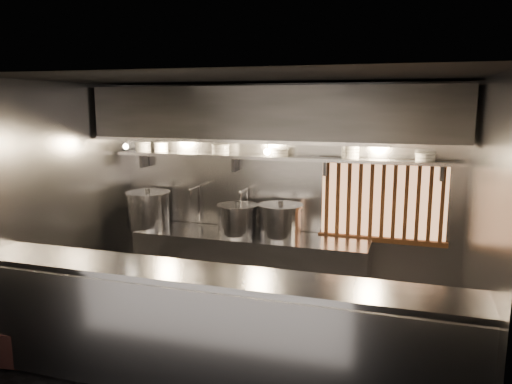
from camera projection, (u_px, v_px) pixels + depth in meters
The scene contains 24 objects.
floor at pixel (244, 344), 5.36m from camera, with size 4.50×4.50×0.00m, color black.
ceiling at pixel (243, 78), 4.86m from camera, with size 4.50×4.50×0.00m, color black.
wall_back at pixel (281, 193), 6.52m from camera, with size 4.50×4.50×0.00m, color gray.
wall_left at pixel (60, 204), 5.78m from camera, with size 3.00×3.00×0.00m, color gray.
wall_right at pixel (482, 235), 4.44m from camera, with size 3.00×3.00×0.00m, color gray.
serving_counter at pixel (208, 334), 4.36m from camera, with size 4.50×0.56×1.13m.
cooking_bench at pixel (250, 269), 6.43m from camera, with size 3.00×0.70×0.90m, color #9E9EA4.
bowl_shelf at pixel (278, 158), 6.26m from camera, with size 4.40×0.34×0.04m, color #9E9EA4.
exhaust_hood at pixel (273, 114), 5.96m from camera, with size 4.40×0.81×0.65m.
wood_screen at pixel (383, 201), 6.09m from camera, with size 1.56×0.09×1.04m.
faucet_left at pixel (196, 196), 6.75m from camera, with size 0.04×0.30×0.50m.
faucet_right at pixel (245, 199), 6.54m from camera, with size 0.04×0.30×0.50m.
heat_lamp at pixel (125, 142), 6.36m from camera, with size 0.25×0.35×0.20m.
pendant_bulb at pixel (267, 152), 6.17m from camera, with size 0.09×0.09×0.19m.
stock_pot_left at pixel (148, 209), 6.73m from camera, with size 0.60×0.60×0.52m.
stock_pot_mid at pixel (281, 221), 6.21m from camera, with size 0.73×0.73×0.46m.
stock_pot_right at pixel (238, 220), 6.33m from camera, with size 0.62×0.62×0.43m.
red_placard at pixel (7, 352), 4.77m from camera, with size 0.25×0.02×0.35m, color red.
bowl_stack_0 at pixel (143, 147), 6.82m from camera, with size 0.23×0.23×0.13m.
bowl_stack_1 at pixel (161, 147), 6.74m from camera, with size 0.20×0.20×0.13m.
bowl_stack_2 at pixel (221, 149), 6.48m from camera, with size 0.24×0.24×0.13m.
bowl_stack_3 at pixel (280, 152), 6.24m from camera, with size 0.23×0.23×0.09m.
bowl_stack_4 at pixel (350, 151), 5.97m from camera, with size 0.22×0.22×0.17m.
bowl_stack_5 at pixel (425, 157), 5.72m from camera, with size 0.24×0.24×0.09m.
Camera 1 is at (1.64, -4.71, 2.57)m, focal length 35.00 mm.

